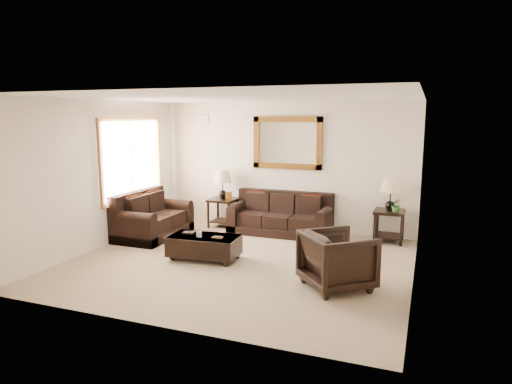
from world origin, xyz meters
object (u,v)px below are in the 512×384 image
at_px(coffee_table, 204,245).
at_px(armchair, 337,257).
at_px(sofa, 281,218).
at_px(loveseat, 151,220).
at_px(end_table_left, 223,190).
at_px(end_table_right, 390,200).

height_order(coffee_table, armchair, armchair).
bearing_deg(armchair, sofa, -8.17).
relative_size(loveseat, armchair, 1.81).
relative_size(sofa, end_table_left, 1.65).
distance_m(loveseat, end_table_left, 1.70).
xyz_separation_m(loveseat, end_table_left, (1.01, 1.28, 0.48)).
bearing_deg(end_table_right, sofa, -177.75).
bearing_deg(sofa, coffee_table, -107.64).
relative_size(loveseat, end_table_right, 1.30).
bearing_deg(end_table_right, coffee_table, -141.82).
distance_m(sofa, armchair, 3.14).
bearing_deg(sofa, loveseat, -153.24).
bearing_deg(armchair, end_table_right, -50.39).
xyz_separation_m(end_table_left, coffee_table, (0.68, -2.23, -0.56)).
bearing_deg(loveseat, sofa, -63.24).
xyz_separation_m(end_table_right, armchair, (-0.48, -2.74, -0.37)).
distance_m(end_table_right, armchair, 2.80).
distance_m(loveseat, armchair, 4.31).
xyz_separation_m(sofa, armchair, (1.68, -2.65, 0.14)).
xyz_separation_m(end_table_left, armchair, (3.04, -2.73, -0.37)).
height_order(loveseat, end_table_left, end_table_left).
relative_size(loveseat, coffee_table, 1.31).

